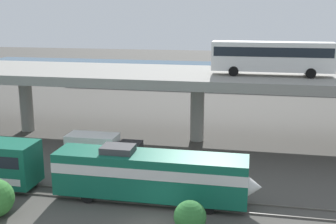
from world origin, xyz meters
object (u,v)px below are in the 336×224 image
(parked_car_3, at_px, (166,73))
(parked_car_6, at_px, (198,74))
(parked_car_5, at_px, (277,76))
(parked_car_4, at_px, (230,73))
(service_truck_west, at_px, (102,150))
(train_locomotive, at_px, (160,174))
(transit_bus_on_overpass, at_px, (272,55))
(parked_car_0, at_px, (334,76))
(parked_car_1, at_px, (123,71))
(parked_car_2, at_px, (116,73))
(parked_car_7, at_px, (317,77))

(parked_car_3, relative_size, parked_car_6, 1.02)
(parked_car_5, relative_size, parked_car_6, 1.04)
(parked_car_3, bearing_deg, parked_car_4, 9.24)
(parked_car_4, bearing_deg, service_truck_west, 79.12)
(train_locomotive, height_order, parked_car_5, train_locomotive)
(transit_bus_on_overpass, height_order, service_truck_west, transit_bus_on_overpass)
(train_locomotive, height_order, parked_car_3, train_locomotive)
(parked_car_0, bearing_deg, parked_car_3, -177.13)
(parked_car_4, xyz_separation_m, parked_car_6, (-5.99, -1.77, 0.00))
(parked_car_1, distance_m, parked_car_4, 21.20)
(parked_car_3, xyz_separation_m, parked_car_6, (6.36, 0.24, 0.00))
(parked_car_2, relative_size, parked_car_4, 1.01)
(parked_car_7, bearing_deg, parked_car_6, -1.98)
(parked_car_0, xyz_separation_m, parked_car_7, (-3.33, -2.08, -0.00))
(parked_car_0, bearing_deg, parked_car_1, -179.08)
(parked_car_1, bearing_deg, parked_car_0, 0.92)
(parked_car_3, xyz_separation_m, parked_car_4, (12.35, 2.01, 0.00))
(transit_bus_on_overpass, relative_size, service_truck_west, 1.76)
(parked_car_2, bearing_deg, parked_car_6, 6.75)
(parked_car_2, distance_m, parked_car_5, 30.42)
(service_truck_west, xyz_separation_m, parked_car_1, (-12.13, 45.97, 0.68))
(parked_car_5, bearing_deg, parked_car_1, 177.49)
(parked_car_3, relative_size, parked_car_7, 1.01)
(transit_bus_on_overpass, bearing_deg, parked_car_0, -109.11)
(parked_car_2, distance_m, parked_car_3, 9.58)
(parked_car_2, distance_m, parked_car_6, 15.91)
(train_locomotive, height_order, parked_car_4, train_locomotive)
(parked_car_0, height_order, parked_car_5, same)
(parked_car_1, height_order, parked_car_4, same)
(parked_car_1, height_order, parked_car_5, same)
(parked_car_3, height_order, parked_car_4, same)
(parked_car_2, bearing_deg, parked_car_4, 9.49)
(transit_bus_on_overpass, bearing_deg, parked_car_6, -71.71)
(service_truck_west, bearing_deg, parked_car_4, 79.12)
(transit_bus_on_overpass, relative_size, parked_car_2, 2.87)
(parked_car_0, distance_m, parked_car_2, 40.87)
(train_locomotive, bearing_deg, parked_car_5, 77.86)
(parked_car_2, xyz_separation_m, parked_car_4, (21.79, 3.64, 0.00))
(parked_car_0, bearing_deg, service_truck_west, -120.98)
(parked_car_7, bearing_deg, parked_car_1, -2.23)
(parked_car_3, bearing_deg, parked_car_0, 2.87)
(service_truck_west, distance_m, parked_car_7, 50.91)
(parked_car_7, bearing_deg, train_locomotive, 70.50)
(train_locomotive, distance_m, parked_car_4, 53.21)
(parked_car_0, relative_size, parked_car_4, 1.07)
(transit_bus_on_overpass, bearing_deg, parked_car_3, -63.00)
(parked_car_4, bearing_deg, transit_bus_on_overpass, 98.92)
(parked_car_4, bearing_deg, parked_car_6, 16.47)
(parked_car_0, distance_m, parked_car_6, 24.98)
(parked_car_2, height_order, parked_car_7, same)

